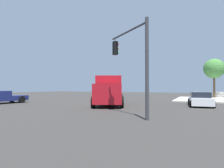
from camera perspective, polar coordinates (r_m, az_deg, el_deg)
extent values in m
plane|color=#33302D|center=(19.34, -4.05, -6.27)|extent=(100.00, 100.00, 0.00)
cube|color=beige|center=(29.12, 30.56, -4.25)|extent=(11.21, 11.21, 0.14)
cube|color=#AD141E|center=(19.53, -0.69, -1.52)|extent=(4.38, 6.08, 2.50)
cube|color=#AD141E|center=(15.66, -1.41, -3.08)|extent=(2.95, 2.68, 1.70)
cube|color=black|center=(14.80, -1.62, -1.88)|extent=(1.89, 0.86, 0.88)
cube|color=#B2B2B7|center=(22.27, -0.34, -5.10)|extent=(2.20, 1.08, 0.21)
cube|color=white|center=(19.51, 2.86, -1.15)|extent=(1.84, 4.33, 0.36)
cube|color=white|center=(19.63, -4.22, -1.15)|extent=(1.84, 4.33, 0.36)
cylinder|color=black|center=(15.72, 3.14, -5.63)|extent=(0.65, 1.03, 1.00)
cylinder|color=black|center=(15.87, -5.90, -5.58)|extent=(0.65, 1.03, 1.00)
cylinder|color=black|center=(20.74, 2.91, -4.54)|extent=(0.65, 1.03, 1.00)
cylinder|color=black|center=(20.85, -3.94, -4.52)|extent=(0.65, 1.03, 1.00)
cylinder|color=black|center=(21.78, 2.88, -4.37)|extent=(0.65, 1.03, 1.00)
cylinder|color=black|center=(21.90, -3.64, -4.36)|extent=(0.65, 1.03, 1.00)
cylinder|color=#38383D|center=(10.04, 10.83, 4.78)|extent=(0.20, 0.20, 5.53)
cylinder|color=#38383D|center=(12.14, 4.78, 15.84)|extent=(3.21, 2.52, 0.12)
cylinder|color=#38383D|center=(13.47, 1.00, 13.57)|extent=(0.03, 0.03, 0.25)
cube|color=black|center=(13.33, 1.00, 11.08)|extent=(0.42, 0.42, 0.95)
sphere|color=red|center=(13.48, 1.69, 12.31)|extent=(0.20, 0.20, 0.20)
sphere|color=#EFA314|center=(13.41, 1.69, 11.02)|extent=(0.20, 0.20, 0.20)
sphere|color=#19CC4C|center=(13.35, 1.69, 9.72)|extent=(0.20, 0.20, 0.20)
cube|color=navy|center=(24.07, -27.75, -3.81)|extent=(2.14, 2.19, 0.55)
cylinder|color=black|center=(23.29, -26.22, -4.35)|extent=(0.32, 0.78, 0.76)
cylinder|color=black|center=(25.00, -28.72, -4.09)|extent=(0.32, 0.78, 0.76)
cube|color=white|center=(19.20, 25.75, -4.75)|extent=(2.19, 4.45, 0.65)
cube|color=black|center=(19.32, 25.69, -3.02)|extent=(1.80, 2.54, 0.50)
cylinder|color=black|center=(17.93, 29.16, -5.54)|extent=(0.26, 0.64, 0.62)
cylinder|color=black|center=(17.73, 23.26, -5.64)|extent=(0.26, 0.64, 0.62)
cylinder|color=black|center=(20.73, 27.89, -4.94)|extent=(0.26, 0.64, 0.62)
cylinder|color=black|center=(20.56, 22.79, -5.01)|extent=(0.26, 0.64, 0.62)
cube|color=silver|center=(34.52, 31.50, -2.82)|extent=(0.08, 0.04, 0.95)
cube|color=silver|center=(34.51, 31.20, -2.82)|extent=(0.08, 0.04, 0.95)
cube|color=silver|center=(34.49, 30.90, -2.83)|extent=(0.08, 0.04, 0.95)
cube|color=silver|center=(34.47, 30.60, -2.83)|extent=(0.08, 0.04, 0.95)
cube|color=silver|center=(34.45, 30.31, -2.83)|extent=(0.08, 0.04, 0.95)
cube|color=silver|center=(34.44, 30.01, -2.84)|extent=(0.08, 0.04, 0.95)
cube|color=silver|center=(34.42, 29.71, -2.84)|extent=(0.08, 0.04, 0.95)
cube|color=silver|center=(34.41, 29.41, -2.85)|extent=(0.08, 0.04, 0.95)
cube|color=silver|center=(34.40, 29.11, -2.85)|extent=(0.08, 0.04, 0.95)
cube|color=silver|center=(34.38, 28.81, -2.85)|extent=(0.08, 0.04, 0.95)
cube|color=silver|center=(34.37, 28.51, -2.86)|extent=(0.08, 0.04, 0.95)
cube|color=silver|center=(34.36, 28.21, -2.86)|extent=(0.08, 0.04, 0.95)
cube|color=silver|center=(34.35, 27.91, -2.86)|extent=(0.08, 0.04, 0.95)
cube|color=silver|center=(34.35, 27.61, -2.87)|extent=(0.08, 0.04, 0.95)
cube|color=silver|center=(34.34, 27.31, -2.87)|extent=(0.08, 0.04, 0.95)
cube|color=silver|center=(34.33, 27.01, -2.87)|extent=(0.08, 0.04, 0.95)
cube|color=silver|center=(34.33, 26.71, -2.88)|extent=(0.08, 0.04, 0.95)
cube|color=silver|center=(34.32, 26.41, -2.88)|extent=(0.08, 0.04, 0.95)
cube|color=silver|center=(34.32, 26.11, -2.88)|extent=(0.08, 0.04, 0.95)
cube|color=silver|center=(34.32, 25.81, -2.88)|extent=(0.08, 0.04, 0.95)
cube|color=silver|center=(34.31, 25.51, -2.89)|extent=(0.08, 0.04, 0.95)
cube|color=silver|center=(34.31, 25.20, -2.89)|extent=(0.08, 0.04, 0.95)
cube|color=silver|center=(34.31, 24.90, -2.89)|extent=(0.08, 0.04, 0.95)
cube|color=silver|center=(34.32, 24.60, -2.89)|extent=(0.08, 0.04, 0.95)
cube|color=silver|center=(34.32, 24.30, -2.90)|extent=(0.08, 0.04, 0.95)
cube|color=silver|center=(34.44, 29.70, -2.45)|extent=(6.58, 0.03, 0.07)
cube|color=silver|center=(34.45, 29.71, -3.16)|extent=(6.58, 0.03, 0.07)
cylinder|color=brown|center=(33.66, 29.17, -0.73)|extent=(0.32, 0.32, 3.49)
sphere|color=#427F38|center=(33.79, 29.12, 4.23)|extent=(3.15, 3.15, 3.15)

